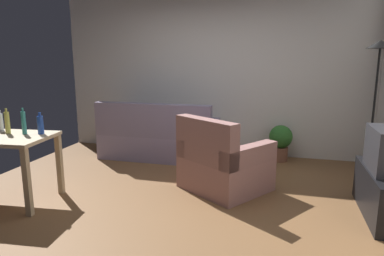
{
  "coord_description": "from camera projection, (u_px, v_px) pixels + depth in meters",
  "views": [
    {
      "loc": [
        1.17,
        -3.54,
        1.61
      ],
      "look_at": [
        0.1,
        0.5,
        0.75
      ],
      "focal_mm": 32.27,
      "sensor_mm": 36.0,
      "label": 1
    }
  ],
  "objects": [
    {
      "name": "ground_plane",
      "position": [
        172.0,
        201.0,
        3.97
      ],
      "size": [
        5.2,
        4.4,
        0.02
      ],
      "primitive_type": "cube",
      "color": "brown"
    },
    {
      "name": "wall_rear",
      "position": [
        212.0,
        73.0,
        5.78
      ],
      "size": [
        5.2,
        0.1,
        2.7
      ],
      "primitive_type": "cube",
      "color": "silver",
      "rests_on": "ground_plane"
    },
    {
      "name": "couch",
      "position": [
        159.0,
        139.0,
        5.59
      ],
      "size": [
        1.85,
        0.84,
        0.92
      ],
      "rotation": [
        0.0,
        0.0,
        3.14
      ],
      "color": "gray",
      "rests_on": "ground_plane"
    },
    {
      "name": "torchiere_lamp",
      "position": [
        378.0,
        74.0,
        4.12
      ],
      "size": [
        0.32,
        0.32,
        1.81
      ],
      "color": "black",
      "rests_on": "ground_plane"
    },
    {
      "name": "potted_plant",
      "position": [
        281.0,
        140.0,
        5.4
      ],
      "size": [
        0.36,
        0.36,
        0.57
      ],
      "color": "brown",
      "rests_on": "ground_plane"
    },
    {
      "name": "armchair",
      "position": [
        222.0,
        165.0,
        4.21
      ],
      "size": [
        1.22,
        1.2,
        0.92
      ],
      "rotation": [
        0.0,
        0.0,
        2.54
      ],
      "color": "#996B66",
      "rests_on": "ground_plane"
    },
    {
      "name": "bottle_clear",
      "position": [
        0.0,
        122.0,
        4.03
      ],
      "size": [
        0.06,
        0.06,
        0.25
      ],
      "color": "silver",
      "rests_on": "desk"
    },
    {
      "name": "bottle_squat",
      "position": [
        7.0,
        123.0,
        3.87
      ],
      "size": [
        0.05,
        0.05,
        0.29
      ],
      "color": "#BCB24C",
      "rests_on": "desk"
    },
    {
      "name": "bottle_tall",
      "position": [
        24.0,
        123.0,
        3.85
      ],
      "size": [
        0.05,
        0.05,
        0.3
      ],
      "color": "teal",
      "rests_on": "desk"
    },
    {
      "name": "bottle_blue",
      "position": [
        40.0,
        125.0,
        3.87
      ],
      "size": [
        0.07,
        0.07,
        0.24
      ],
      "color": "#2347A3",
      "rests_on": "desk"
    }
  ]
}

